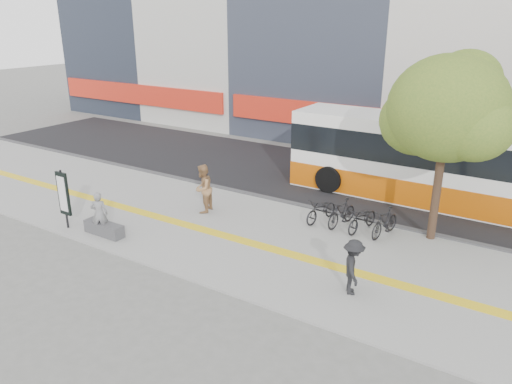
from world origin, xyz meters
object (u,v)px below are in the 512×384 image
Objects in this scene: street_tree at (448,110)px; pedestrian_tan at (203,189)px; bench at (104,229)px; seated_woman at (99,214)px; pedestrian_dark at (353,267)px; signboard at (63,195)px; bus at (444,165)px.

street_tree is 3.28× the size of pedestrian_tan.
bench is 0.83× the size of pedestrian_tan.
seated_woman is 9.00m from pedestrian_dark.
street_tree reaches higher than bench.
signboard is at bearing 69.71° from pedestrian_dark.
bus reaches higher than pedestrian_tan.
bus reaches higher than signboard.
bench is 1.94m from signboard.
bus is at bearing 42.73° from signboard.
bus is at bearing 98.47° from street_tree.
pedestrian_dark is at bearing 58.51° from pedestrian_tan.
seated_woman is at bearing -159.26° from bench.
signboard is at bearing -51.99° from pedestrian_tan.
street_tree is (9.78, 6.02, 4.21)m from bench.
bench is at bearing -148.38° from street_tree.
bus is 9.79m from pedestrian_tan.
street_tree is at bearing 29.07° from signboard.
signboard is at bearing -169.19° from bench.
bus is 13.52m from seated_woman.
pedestrian_dark reaches higher than bench.
street_tree is 3.98× the size of seated_woman.
bench is 0.25× the size of street_tree.
seated_woman is 0.99× the size of pedestrian_dark.
bus is at bearing 116.57° from pedestrian_tan.
street_tree is at bearing -38.70° from pedestrian_dark.
signboard is 1.59m from seated_woman.
bench is 1.00× the size of pedestrian_dark.
pedestrian_dark is (8.93, 1.11, 0.01)m from seated_woman.
seated_woman is (-9.34, -9.74, -0.78)m from bus.
pedestrian_tan is 7.63m from pedestrian_dark.
signboard is 1.39× the size of seated_woman.
pedestrian_tan is at bearing 43.01° from pedestrian_dark.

